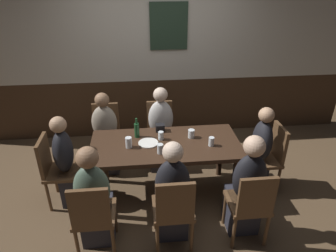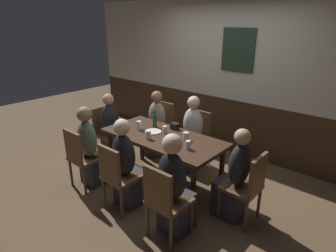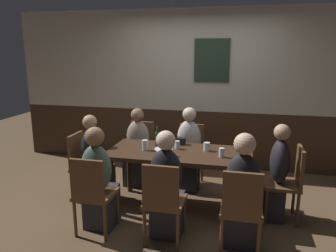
{
  "view_description": "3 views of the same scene",
  "coord_description": "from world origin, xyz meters",
  "px_view_note": "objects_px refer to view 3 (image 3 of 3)",
  "views": [
    {
      "loc": [
        -0.28,
        -3.0,
        2.56
      ],
      "look_at": [
        0.03,
        -0.02,
        0.98
      ],
      "focal_mm": 32.29,
      "sensor_mm": 36.0,
      "label": 1
    },
    {
      "loc": [
        2.41,
        -2.65,
        2.23
      ],
      "look_at": [
        0.01,
        0.1,
        0.86
      ],
      "focal_mm": 30.2,
      "sensor_mm": 36.0,
      "label": 2
    },
    {
      "loc": [
        0.74,
        -3.74,
        1.94
      ],
      "look_at": [
        -0.14,
        -0.02,
        1.05
      ],
      "focal_mm": 35.02,
      "sensor_mm": 36.0,
      "label": 3
    }
  ],
  "objects_px": {
    "chair_head_east": "(289,179)",
    "person_left_near": "(99,185)",
    "pint_glass_amber": "(169,152)",
    "pint_glass_stout": "(145,146)",
    "chair_left_near": "(92,191)",
    "plate_white_large": "(164,149)",
    "person_head_west": "(95,165)",
    "tumbler_water": "(177,145)",
    "pint_glass_pale": "(207,147)",
    "chair_mid_far": "(190,151)",
    "beer_glass_tall": "(222,153)",
    "person_mid_near": "(167,192)",
    "dining_table": "(179,158)",
    "person_right_near": "(242,199)",
    "person_left_far": "(137,152)",
    "person_mid_far": "(188,155)",
    "beer_bottle_green": "(157,138)",
    "chair_right_near": "(241,207)",
    "person_head_east": "(274,180)",
    "condiment_caddy": "(181,141)",
    "chair_left_far": "(141,147)",
    "chair_head_west": "(84,162)",
    "chair_mid_near": "(163,199)"
  },
  "relations": [
    {
      "from": "pint_glass_stout",
      "to": "plate_white_large",
      "type": "distance_m",
      "value": 0.24
    },
    {
      "from": "person_head_west",
      "to": "tumbler_water",
      "type": "xyz_separation_m",
      "value": [
        1.08,
        0.1,
        0.31
      ]
    },
    {
      "from": "chair_right_near",
      "to": "condiment_caddy",
      "type": "bearing_deg",
      "value": 125.52
    },
    {
      "from": "chair_left_far",
      "to": "tumbler_water",
      "type": "bearing_deg",
      "value": -45.1
    },
    {
      "from": "chair_mid_far",
      "to": "person_head_west",
      "type": "height_order",
      "value": "person_head_west"
    },
    {
      "from": "chair_head_west",
      "to": "person_left_near",
      "type": "height_order",
      "value": "person_left_near"
    },
    {
      "from": "chair_head_east",
      "to": "person_left_near",
      "type": "bearing_deg",
      "value": -162.26
    },
    {
      "from": "person_right_near",
      "to": "tumbler_water",
      "type": "relative_size",
      "value": 11.54
    },
    {
      "from": "person_left_far",
      "to": "pint_glass_pale",
      "type": "relative_size",
      "value": 10.88
    },
    {
      "from": "person_left_far",
      "to": "tumbler_water",
      "type": "relative_size",
      "value": 10.89
    },
    {
      "from": "dining_table",
      "to": "person_head_east",
      "type": "distance_m",
      "value": 1.14
    },
    {
      "from": "chair_head_west",
      "to": "chair_mid_far",
      "type": "xyz_separation_m",
      "value": [
        1.28,
        0.82,
        0.0
      ]
    },
    {
      "from": "chair_left_near",
      "to": "condiment_caddy",
      "type": "relative_size",
      "value": 8.0
    },
    {
      "from": "person_mid_near",
      "to": "chair_head_west",
      "type": "bearing_deg",
      "value": 152.96
    },
    {
      "from": "chair_mid_near",
      "to": "person_head_east",
      "type": "relative_size",
      "value": 0.77
    },
    {
      "from": "person_right_near",
      "to": "person_mid_near",
      "type": "relative_size",
      "value": 1.02
    },
    {
      "from": "chair_left_far",
      "to": "person_right_near",
      "type": "relative_size",
      "value": 0.74
    },
    {
      "from": "person_head_west",
      "to": "person_right_near",
      "type": "relative_size",
      "value": 0.96
    },
    {
      "from": "dining_table",
      "to": "condiment_caddy",
      "type": "distance_m",
      "value": 0.34
    },
    {
      "from": "person_mid_far",
      "to": "pint_glass_stout",
      "type": "xyz_separation_m",
      "value": [
        -0.42,
        -0.7,
        0.31
      ]
    },
    {
      "from": "condiment_caddy",
      "to": "pint_glass_stout",
      "type": "bearing_deg",
      "value": -137.53
    },
    {
      "from": "person_left_near",
      "to": "pint_glass_amber",
      "type": "height_order",
      "value": "person_left_near"
    },
    {
      "from": "person_mid_far",
      "to": "tumbler_water",
      "type": "xyz_separation_m",
      "value": [
        -0.05,
        -0.56,
        0.29
      ]
    },
    {
      "from": "chair_head_east",
      "to": "person_left_near",
      "type": "relative_size",
      "value": 0.76
    },
    {
      "from": "chair_left_near",
      "to": "plate_white_large",
      "type": "height_order",
      "value": "chair_left_near"
    },
    {
      "from": "pint_glass_pale",
      "to": "chair_mid_far",
      "type": "bearing_deg",
      "value": 114.19
    },
    {
      "from": "person_left_near",
      "to": "person_mid_near",
      "type": "height_order",
      "value": "person_mid_near"
    },
    {
      "from": "person_right_near",
      "to": "beer_bottle_green",
      "type": "xyz_separation_m",
      "value": [
        -1.09,
        0.84,
        0.33
      ]
    },
    {
      "from": "chair_head_west",
      "to": "plate_white_large",
      "type": "height_order",
      "value": "chair_head_west"
    },
    {
      "from": "chair_head_east",
      "to": "pint_glass_pale",
      "type": "height_order",
      "value": "chair_head_east"
    },
    {
      "from": "person_head_west",
      "to": "tumbler_water",
      "type": "height_order",
      "value": "person_head_west"
    },
    {
      "from": "beer_bottle_green",
      "to": "dining_table",
      "type": "bearing_deg",
      "value": -29.57
    },
    {
      "from": "chair_right_near",
      "to": "person_left_near",
      "type": "height_order",
      "value": "person_left_near"
    },
    {
      "from": "dining_table",
      "to": "person_mid_near",
      "type": "xyz_separation_m",
      "value": [
        0.0,
        -0.66,
        -0.16
      ]
    },
    {
      "from": "chair_mid_far",
      "to": "beer_bottle_green",
      "type": "bearing_deg",
      "value": -117.41
    },
    {
      "from": "pint_glass_stout",
      "to": "beer_bottle_green",
      "type": "relative_size",
      "value": 0.51
    },
    {
      "from": "chair_mid_far",
      "to": "person_right_near",
      "type": "height_order",
      "value": "person_right_near"
    },
    {
      "from": "dining_table",
      "to": "pint_glass_pale",
      "type": "xyz_separation_m",
      "value": [
        0.32,
        0.11,
        0.13
      ]
    },
    {
      "from": "person_mid_near",
      "to": "pint_glass_pale",
      "type": "xyz_separation_m",
      "value": [
        0.32,
        0.76,
        0.29
      ]
    },
    {
      "from": "person_mid_far",
      "to": "beer_bottle_green",
      "type": "distance_m",
      "value": 0.67
    },
    {
      "from": "beer_glass_tall",
      "to": "person_mid_near",
      "type": "bearing_deg",
      "value": -132.96
    },
    {
      "from": "tumbler_water",
      "to": "plate_white_large",
      "type": "relative_size",
      "value": 0.44
    },
    {
      "from": "person_head_east",
      "to": "person_mid_far",
      "type": "xyz_separation_m",
      "value": [
        -1.12,
        0.66,
        0.01
      ]
    },
    {
      "from": "person_right_near",
      "to": "plate_white_large",
      "type": "relative_size",
      "value": 5.11
    },
    {
      "from": "pint_glass_amber",
      "to": "pint_glass_stout",
      "type": "bearing_deg",
      "value": 155.7
    },
    {
      "from": "dining_table",
      "to": "person_mid_near",
      "type": "relative_size",
      "value": 1.49
    },
    {
      "from": "person_left_far",
      "to": "person_left_near",
      "type": "bearing_deg",
      "value": -90.0
    },
    {
      "from": "pint_glass_amber",
      "to": "person_head_west",
      "type": "bearing_deg",
      "value": 169.23
    },
    {
      "from": "person_right_near",
      "to": "beer_bottle_green",
      "type": "bearing_deg",
      "value": 142.36
    },
    {
      "from": "plate_white_large",
      "to": "condiment_caddy",
      "type": "xyz_separation_m",
      "value": [
        0.16,
        0.29,
        0.04
      ]
    }
  ]
}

